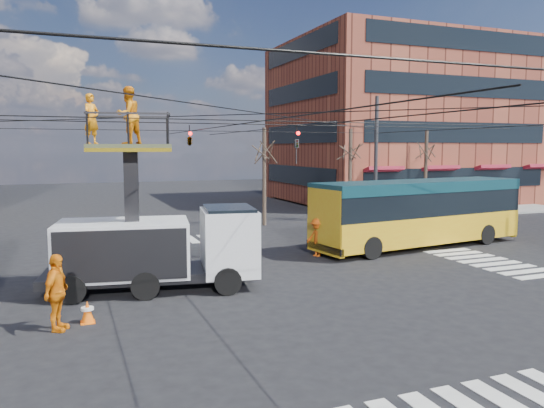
{
  "coord_description": "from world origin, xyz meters",
  "views": [
    {
      "loc": [
        -6.38,
        -16.98,
        4.73
      ],
      "look_at": [
        1.32,
        2.76,
        2.51
      ],
      "focal_mm": 35.0,
      "sensor_mm": 36.0,
      "label": 1
    }
  ],
  "objects": [
    {
      "name": "flagger",
      "position": [
        3.81,
        3.72,
        0.84
      ],
      "size": [
        0.97,
        1.24,
        1.68
      ],
      "primitive_type": "imported",
      "rotation": [
        0.0,
        0.0,
        -1.21
      ],
      "color": "#D34E0D",
      "rests_on": "ground"
    },
    {
      "name": "tree_a",
      "position": [
        5.0,
        13.5,
        4.63
      ],
      "size": [
        2.0,
        2.0,
        6.0
      ],
      "color": "#382B21",
      "rests_on": "ground"
    },
    {
      "name": "ground",
      "position": [
        0.0,
        0.0,
        0.0
      ],
      "size": [
        120.0,
        120.0,
        0.0
      ],
      "primitive_type": "plane",
      "color": "black",
      "rests_on": "ground"
    },
    {
      "name": "building_ne",
      "position": [
        21.98,
        23.98,
        7.0
      ],
      "size": [
        20.06,
        16.06,
        14.0
      ],
      "color": "brown",
      "rests_on": "ground"
    },
    {
      "name": "traffic_cone",
      "position": [
        -5.97,
        -2.08,
        0.31
      ],
      "size": [
        0.36,
        0.36,
        0.62
      ],
      "primitive_type": "cone",
      "color": "#FF620A",
      "rests_on": "ground"
    },
    {
      "name": "tree_c",
      "position": [
        17.0,
        13.5,
        4.63
      ],
      "size": [
        2.0,
        2.0,
        6.0
      ],
      "color": "#382B21",
      "rests_on": "ground"
    },
    {
      "name": "crosswalks",
      "position": [
        0.0,
        0.0,
        0.01
      ],
      "size": [
        22.4,
        22.4,
        0.02
      ],
      "primitive_type": null,
      "color": "silver",
      "rests_on": "ground"
    },
    {
      "name": "sidewalk_ne",
      "position": [
        21.0,
        21.0,
        0.06
      ],
      "size": [
        18.0,
        18.0,
        0.12
      ],
      "primitive_type": "cube",
      "color": "slate",
      "rests_on": "ground"
    },
    {
      "name": "utility_truck",
      "position": [
        -3.6,
        0.71,
        2.14
      ],
      "size": [
        7.28,
        3.53,
        6.76
      ],
      "rotation": [
        0.0,
        0.0,
        -0.16
      ],
      "color": "black",
      "rests_on": "ground"
    },
    {
      "name": "overhead_network",
      "position": [
        -0.07,
        0.4,
        4.29
      ],
      "size": [
        24.24,
        24.24,
        8.0
      ],
      "color": "#2D2D30",
      "rests_on": "ground"
    },
    {
      "name": "city_bus",
      "position": [
        9.41,
        4.0,
        1.72
      ],
      "size": [
        11.47,
        4.12,
        3.2
      ],
      "rotation": [
        0.0,
        0.0,
        0.14
      ],
      "color": "#C98C12",
      "rests_on": "ground"
    },
    {
      "name": "worker_ground",
      "position": [
        -6.71,
        -2.47,
        1.01
      ],
      "size": [
        0.93,
        1.29,
        2.03
      ],
      "primitive_type": "imported",
      "rotation": [
        0.0,
        0.0,
        1.16
      ],
      "color": "orange",
      "rests_on": "ground"
    },
    {
      "name": "tree_b",
      "position": [
        11.0,
        13.5,
        4.63
      ],
      "size": [
        2.0,
        2.0,
        6.0
      ],
      "color": "#382B21",
      "rests_on": "ground"
    }
  ]
}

